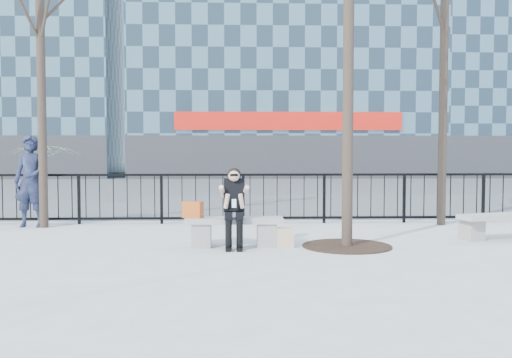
{
  "coord_description": "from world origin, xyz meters",
  "views": [
    {
      "loc": [
        0.01,
        -9.56,
        1.64
      ],
      "look_at": [
        0.4,
        0.8,
        1.1
      ],
      "focal_mm": 40.0,
      "sensor_mm": 36.0,
      "label": 1
    }
  ],
  "objects_px": {
    "seated_woman": "(234,208)",
    "standing_man": "(31,181)",
    "bench_main": "(234,229)",
    "bench_second": "(501,224)"
  },
  "relations": [
    {
      "from": "bench_main",
      "to": "seated_woman",
      "type": "height_order",
      "value": "seated_woman"
    },
    {
      "from": "bench_main",
      "to": "seated_woman",
      "type": "relative_size",
      "value": 1.23
    },
    {
      "from": "standing_man",
      "to": "bench_main",
      "type": "bearing_deg",
      "value": -29.56
    },
    {
      "from": "bench_main",
      "to": "standing_man",
      "type": "xyz_separation_m",
      "value": [
        -4.28,
        2.59,
        0.67
      ]
    },
    {
      "from": "seated_woman",
      "to": "bench_second",
      "type": "bearing_deg",
      "value": 8.02
    },
    {
      "from": "bench_main",
      "to": "bench_second",
      "type": "relative_size",
      "value": 1.04
    },
    {
      "from": "bench_main",
      "to": "bench_second",
      "type": "bearing_deg",
      "value": 6.15
    },
    {
      "from": "seated_woman",
      "to": "standing_man",
      "type": "height_order",
      "value": "standing_man"
    },
    {
      "from": "bench_main",
      "to": "standing_man",
      "type": "distance_m",
      "value": 5.04
    },
    {
      "from": "bench_main",
      "to": "standing_man",
      "type": "relative_size",
      "value": 0.85
    }
  ]
}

